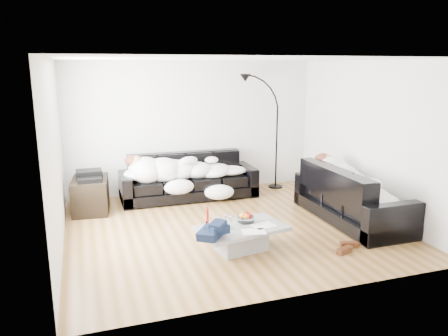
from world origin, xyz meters
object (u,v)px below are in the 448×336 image
object	(u,v)px
sofa_right	(352,194)
av_cabinet	(91,195)
sleeper_right	(353,182)
shoes	(346,247)
coffee_table	(242,239)
candle_left	(208,217)
sleeper_back	(189,166)
wine_glass_a	(226,220)
wine_glass_c	(232,222)
wine_glass_b	(220,223)
floor_lamp	(277,139)
sofa_back	(189,177)
candle_right	(207,215)
stereo	(89,175)
fruit_bowl	(246,217)

from	to	relation	value
sofa_right	av_cabinet	distance (m)	4.47
sleeper_right	shoes	size ratio (longest dim) A/B	4.69
coffee_table	shoes	world-z (taller)	coffee_table
sleeper_right	candle_left	xyz separation A→B (m)	(-2.57, -0.38, -0.19)
coffee_table	av_cabinet	size ratio (longest dim) A/B	1.38
sleeper_back	wine_glass_a	xyz separation A→B (m)	(-0.09, -2.49, -0.21)
sleeper_back	av_cabinet	bearing A→B (deg)	-173.83
wine_glass_c	candle_left	distance (m)	0.35
sleeper_back	wine_glass_b	world-z (taller)	sleeper_back
shoes	floor_lamp	world-z (taller)	floor_lamp
sofa_back	candle_right	world-z (taller)	sofa_back
wine_glass_c	floor_lamp	xyz separation A→B (m)	(1.97, 2.84, 0.60)
shoes	wine_glass_a	bearing A→B (deg)	151.17
stereo	sleeper_right	bearing A→B (deg)	-25.72
candle_left	shoes	xyz separation A→B (m)	(1.80, -0.67, -0.42)
coffee_table	fruit_bowl	size ratio (longest dim) A/B	5.06
sofa_right	wine_glass_c	xyz separation A→B (m)	(-2.30, -0.60, -0.01)
sleeper_right	stereo	distance (m)	4.47
sofa_back	sofa_right	distance (m)	3.06
fruit_bowl	av_cabinet	size ratio (longest dim) A/B	0.27
wine_glass_b	sofa_right	bearing A→B (deg)	13.16
sleeper_right	shoes	world-z (taller)	sleeper_right
wine_glass_b	floor_lamp	size ratio (longest dim) A/B	0.09
sleeper_back	floor_lamp	xyz separation A→B (m)	(1.92, 0.22, 0.40)
sofa_right	wine_glass_b	world-z (taller)	sofa_right
sofa_back	sleeper_right	xyz separation A→B (m)	(2.25, -2.07, 0.23)
sofa_right	sleeper_right	size ratio (longest dim) A/B	1.17
candle_right	fruit_bowl	bearing A→B (deg)	-13.83
candle_left	floor_lamp	world-z (taller)	floor_lamp
floor_lamp	sleeper_back	bearing A→B (deg)	176.77
stereo	wine_glass_a	bearing A→B (deg)	-54.36
wine_glass_b	wine_glass_c	size ratio (longest dim) A/B	1.04
sleeper_right	candle_left	distance (m)	2.61
shoes	sofa_back	bearing A→B (deg)	106.85
av_cabinet	floor_lamp	xyz separation A→B (m)	(3.75, 0.42, 0.74)
sofa_right	sleeper_back	size ratio (longest dim) A/B	1.02
fruit_bowl	av_cabinet	xyz separation A→B (m)	(-2.04, 2.25, -0.12)
sofa_right	candle_left	bearing A→B (deg)	98.35
shoes	av_cabinet	xyz separation A→B (m)	(-3.31, 2.87, 0.25)
sleeper_right	av_cabinet	bearing A→B (deg)	65.88
coffee_table	av_cabinet	world-z (taller)	av_cabinet
sleeper_back	candle_right	world-z (taller)	sleeper_back
candle_left	floor_lamp	distance (m)	3.50
sofa_back	sleeper_right	bearing A→B (deg)	-42.67
sofa_back	wine_glass_b	size ratio (longest dim) A/B	13.62
sofa_back	candle_left	bearing A→B (deg)	-97.53
fruit_bowl	stereo	xyz separation A→B (m)	(-2.04, 2.25, 0.24)
candle_right	floor_lamp	distance (m)	3.43
wine_glass_b	shoes	bearing A→B (deg)	-15.36
coffee_table	wine_glass_c	xyz separation A→B (m)	(-0.15, -0.02, 0.27)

